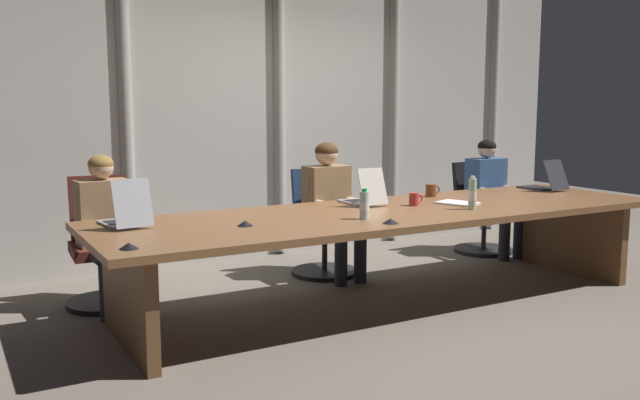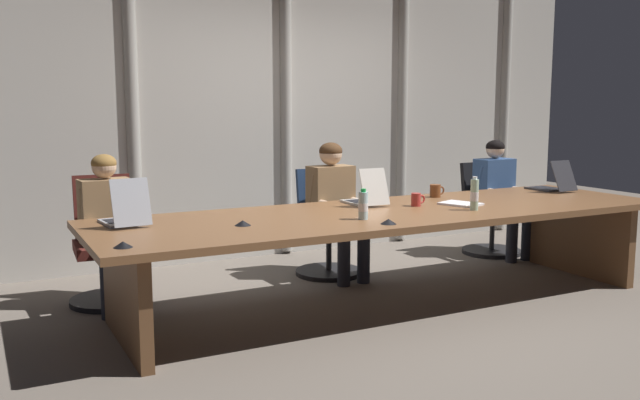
# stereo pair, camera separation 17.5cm
# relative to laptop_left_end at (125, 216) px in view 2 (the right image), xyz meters

# --- Properties ---
(ground_plane) EXTENTS (14.52, 14.52, 0.00)m
(ground_plane) POSITION_rel_laptop_left_end_xyz_m (1.93, -0.29, -0.79)
(ground_plane) COLOR #6B6056
(conference_table) EXTENTS (4.50, 1.30, 0.73)m
(conference_table) POSITION_rel_laptop_left_end_xyz_m (1.93, -0.29, -0.19)
(conference_table) COLOR brown
(conference_table) RESTS_ON ground_plane
(curtain_backdrop) EXTENTS (7.26, 0.17, 3.04)m
(curtain_backdrop) POSITION_rel_laptop_left_end_xyz_m (1.93, 1.76, 0.73)
(curtain_backdrop) COLOR beige
(curtain_backdrop) RESTS_ON ground_plane
(laptop_left_end) EXTENTS (0.29, 0.44, 0.32)m
(laptop_left_end) POSITION_rel_laptop_left_end_xyz_m (0.00, 0.00, 0.00)
(laptop_left_end) COLOR #A8ADB7
(laptop_left_end) RESTS_ON conference_table
(laptop_left_mid) EXTENTS (0.23, 0.42, 0.30)m
(laptop_left_mid) POSITION_rel_laptop_left_end_xyz_m (1.89, 0.06, -0.00)
(laptop_left_mid) COLOR beige
(laptop_left_mid) RESTS_ON conference_table
(laptop_center) EXTENTS (0.24, 0.44, 0.29)m
(laptop_center) POSITION_rel_laptop_left_end_xyz_m (3.87, 0.01, -0.01)
(laptop_center) COLOR #2D2D33
(laptop_center) RESTS_ON conference_table
(office_chair_left_end) EXTENTS (0.60, 0.60, 0.98)m
(office_chair_left_end) POSITION_rel_laptop_left_end_xyz_m (0.01, 0.79, -0.42)
(office_chair_left_end) COLOR #511E19
(office_chair_left_end) RESTS_ON ground_plane
(office_chair_left_mid) EXTENTS (0.60, 0.60, 0.94)m
(office_chair_left_mid) POSITION_rel_laptop_left_end_xyz_m (1.93, 0.79, -0.43)
(office_chair_left_mid) COLOR navy
(office_chair_left_mid) RESTS_ON ground_plane
(office_chair_center) EXTENTS (0.60, 0.60, 0.92)m
(office_chair_center) POSITION_rel_laptop_left_end_xyz_m (3.82, 0.79, -0.44)
(office_chair_center) COLOR black
(office_chair_center) RESTS_ON ground_plane
(person_left_end) EXTENTS (0.41, 0.56, 1.15)m
(person_left_end) POSITION_rel_laptop_left_end_xyz_m (0.01, 0.63, -0.14)
(person_left_end) COLOR olive
(person_left_end) RESTS_ON ground_plane
(person_left_mid) EXTENTS (0.42, 0.56, 1.19)m
(person_left_mid) POSITION_rel_laptop_left_end_xyz_m (1.94, 0.63, -0.11)
(person_left_mid) COLOR olive
(person_left_mid) RESTS_ON ground_plane
(person_center) EXTENTS (0.40, 0.55, 1.16)m
(person_center) POSITION_rel_laptop_left_end_xyz_m (3.81, 0.63, -0.13)
(person_center) COLOR #335184
(person_center) RESTS_ON ground_plane
(water_bottle_primary) EXTENTS (0.07, 0.07, 0.21)m
(water_bottle_primary) POSITION_rel_laptop_left_end_xyz_m (1.52, -0.54, 0.04)
(water_bottle_primary) COLOR silver
(water_bottle_primary) RESTS_ON conference_table
(water_bottle_secondary) EXTENTS (0.06, 0.06, 0.26)m
(water_bottle_secondary) POSITION_rel_laptop_left_end_xyz_m (2.47, -0.57, 0.06)
(water_bottle_secondary) COLOR #ADD1B2
(water_bottle_secondary) RESTS_ON conference_table
(coffee_mug_near) EXTENTS (0.12, 0.08, 0.10)m
(coffee_mug_near) POSITION_rel_laptop_left_end_xyz_m (2.21, -0.20, -0.01)
(coffee_mug_near) COLOR #B2332D
(coffee_mug_near) RESTS_ON conference_table
(coffee_mug_far) EXTENTS (0.14, 0.09, 0.11)m
(coffee_mug_far) POSITION_rel_laptop_left_end_xyz_m (2.65, 0.15, -0.01)
(coffee_mug_far) COLOR brown
(coffee_mug_far) RESTS_ON conference_table
(conference_mic_left_side) EXTENTS (0.11, 0.11, 0.03)m
(conference_mic_left_side) POSITION_rel_laptop_left_end_xyz_m (1.57, -0.77, -0.04)
(conference_mic_left_side) COLOR black
(conference_mic_left_side) RESTS_ON conference_table
(conference_mic_middle) EXTENTS (0.11, 0.11, 0.03)m
(conference_mic_middle) POSITION_rel_laptop_left_end_xyz_m (-0.16, -0.72, -0.04)
(conference_mic_middle) COLOR black
(conference_mic_middle) RESTS_ON conference_table
(conference_mic_right_side) EXTENTS (0.11, 0.11, 0.03)m
(conference_mic_right_side) POSITION_rel_laptop_left_end_xyz_m (0.69, -0.38, -0.04)
(conference_mic_right_side) COLOR black
(conference_mic_right_side) RESTS_ON conference_table
(spiral_notepad) EXTENTS (0.31, 0.36, 0.03)m
(spiral_notepad) POSITION_rel_laptop_left_end_xyz_m (2.56, -0.31, -0.05)
(spiral_notepad) COLOR silver
(spiral_notepad) RESTS_ON conference_table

